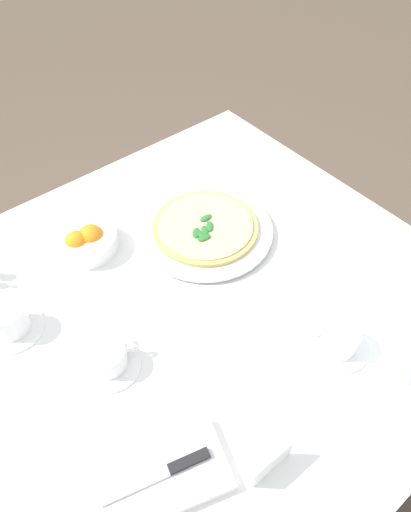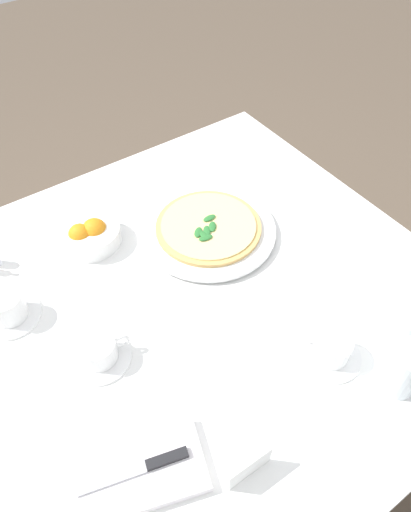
% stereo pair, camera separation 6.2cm
% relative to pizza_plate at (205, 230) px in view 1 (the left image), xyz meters
% --- Properties ---
extents(ground_plane, '(8.00, 8.00, 0.00)m').
position_rel_pizza_plate_xyz_m(ground_plane, '(0.12, 0.15, -0.74)').
color(ground_plane, brown).
extents(dining_table, '(1.11, 1.11, 0.73)m').
position_rel_pizza_plate_xyz_m(dining_table, '(0.12, 0.15, -0.14)').
color(dining_table, white).
rests_on(dining_table, ground_plane).
extents(pizza_plate, '(0.34, 0.34, 0.02)m').
position_rel_pizza_plate_xyz_m(pizza_plate, '(0.00, 0.00, 0.00)').
color(pizza_plate, white).
rests_on(pizza_plate, dining_table).
extents(pizza, '(0.27, 0.27, 0.02)m').
position_rel_pizza_plate_xyz_m(pizza, '(0.00, 0.00, 0.01)').
color(pizza, '#DBAD60').
rests_on(pizza, pizza_plate).
extents(coffee_cup_center_back, '(0.13, 0.13, 0.07)m').
position_rel_pizza_plate_xyz_m(coffee_cup_center_back, '(0.51, -0.04, 0.02)').
color(coffee_cup_center_back, white).
rests_on(coffee_cup_center_back, dining_table).
extents(coffee_cup_right_edge, '(0.13, 0.13, 0.06)m').
position_rel_pizza_plate_xyz_m(coffee_cup_right_edge, '(0.39, 0.17, 0.01)').
color(coffee_cup_right_edge, white).
rests_on(coffee_cup_right_edge, dining_table).
extents(coffee_cup_back_corner, '(0.13, 0.13, 0.06)m').
position_rel_pizza_plate_xyz_m(coffee_cup_back_corner, '(0.00, 0.44, 0.02)').
color(coffee_cup_back_corner, white).
rests_on(coffee_cup_back_corner, dining_table).
extents(water_glass_left_edge, '(0.08, 0.08, 0.11)m').
position_rel_pizza_plate_xyz_m(water_glass_left_edge, '(-0.07, 0.56, 0.04)').
color(water_glass_left_edge, white).
rests_on(water_glass_left_edge, dining_table).
extents(napkin_folded, '(0.25, 0.19, 0.02)m').
position_rel_pizza_plate_xyz_m(napkin_folded, '(0.43, 0.42, -0.00)').
color(napkin_folded, white).
rests_on(napkin_folded, dining_table).
extents(dinner_knife, '(0.19, 0.07, 0.01)m').
position_rel_pizza_plate_xyz_m(dinner_knife, '(0.44, 0.42, 0.01)').
color(dinner_knife, silver).
rests_on(dinner_knife, napkin_folded).
extents(citrus_bowl, '(0.15, 0.15, 0.07)m').
position_rel_pizza_plate_xyz_m(citrus_bowl, '(0.26, -0.14, 0.02)').
color(citrus_bowl, white).
rests_on(citrus_bowl, dining_table).
extents(menu_card, '(0.09, 0.01, 0.06)m').
position_rel_pizza_plate_xyz_m(menu_card, '(0.28, 0.53, 0.02)').
color(menu_card, white).
rests_on(menu_card, dining_table).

